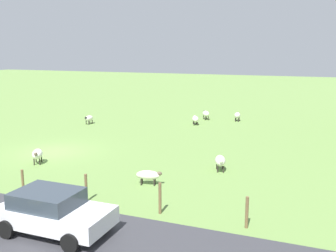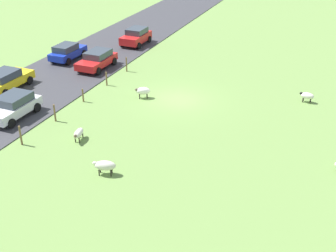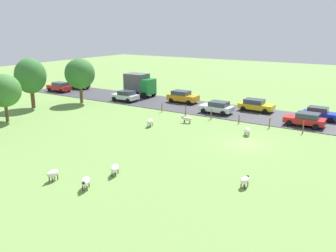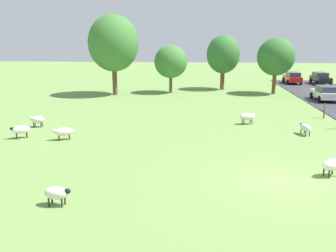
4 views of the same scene
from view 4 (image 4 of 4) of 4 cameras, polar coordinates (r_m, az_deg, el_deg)
ground_plane at (r=16.77m, az=17.20°, el=-8.45°), size 160.00×160.00×0.00m
sheep_0 at (r=23.12m, az=-16.42°, el=-0.90°), size 1.28×0.95×0.78m
sheep_1 at (r=14.30m, az=-17.44°, el=-10.24°), size 1.08×0.54×0.75m
sheep_2 at (r=25.04m, az=21.19°, el=-0.26°), size 0.70×1.30×0.71m
sheep_3 at (r=18.02m, az=24.81°, el=-5.64°), size 1.16×0.99×0.85m
sheep_4 at (r=27.03m, az=-20.24°, el=0.95°), size 1.09×0.61×0.81m
sheep_5 at (r=26.86m, az=12.64°, el=1.45°), size 1.33×0.89×0.84m
sheep_6 at (r=24.39m, az=-22.54°, el=-0.55°), size 1.21×1.03×0.83m
tree_0 at (r=40.20m, az=-8.75°, el=12.99°), size 5.52×5.52×8.76m
tree_1 at (r=41.39m, az=0.46°, el=10.27°), size 3.78×3.78×5.46m
tree_2 at (r=44.66m, az=8.85°, el=11.27°), size 4.03×4.03×6.60m
tree_3 at (r=42.23m, az=16.93°, el=10.56°), size 4.15×4.15×6.29m
fence_post_5 at (r=30.80m, az=23.79°, el=2.24°), size 0.12×0.12×1.20m
car_1 at (r=53.41m, az=23.27°, el=7.08°), size 2.01×4.23×1.59m
car_2 at (r=39.29m, az=24.04°, el=4.88°), size 2.16×3.91×1.51m
car_5 at (r=52.87m, az=19.35°, el=7.35°), size 1.96×4.25×1.57m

